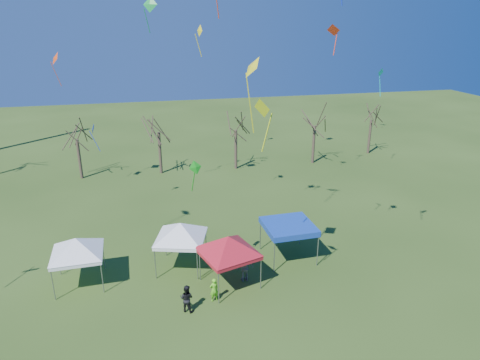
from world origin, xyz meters
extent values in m
plane|color=#2C4716|center=(0.00, 0.00, 0.00)|extent=(140.00, 140.00, 0.00)
cylinder|color=#3D2D21|center=(-10.77, 24.65, 2.14)|extent=(0.32, 0.32, 4.28)
cylinder|color=#3D2D21|center=(-2.37, 24.38, 2.32)|extent=(0.32, 0.32, 4.64)
cylinder|color=#3D2D21|center=(6.03, 24.04, 2.24)|extent=(0.32, 0.32, 4.49)
cylinder|color=#3D2D21|center=(15.36, 24.00, 2.24)|extent=(0.32, 0.32, 4.47)
cylinder|color=#3D2D21|center=(23.72, 26.07, 2.12)|extent=(0.32, 0.32, 4.23)
cylinder|color=gray|center=(-9.96, 2.57, 1.01)|extent=(0.06, 0.06, 2.02)
cylinder|color=gray|center=(-10.05, 5.39, 1.01)|extent=(0.06, 0.06, 2.02)
cylinder|color=gray|center=(-7.14, 2.67, 1.01)|extent=(0.06, 0.06, 2.02)
cylinder|color=gray|center=(-7.23, 5.49, 1.01)|extent=(0.06, 0.06, 2.02)
cube|color=white|center=(-8.60, 4.03, 2.14)|extent=(3.13, 3.13, 0.24)
pyramid|color=white|center=(-8.60, 4.03, 3.26)|extent=(4.27, 4.27, 1.01)
cylinder|color=gray|center=(-3.89, 3.51, 1.04)|extent=(0.06, 0.06, 2.08)
cylinder|color=gray|center=(-3.05, 6.29, 1.04)|extent=(0.06, 0.06, 2.08)
cylinder|color=gray|center=(-1.10, 2.67, 1.04)|extent=(0.06, 0.06, 2.08)
cylinder|color=gray|center=(-0.27, 5.46, 1.04)|extent=(0.06, 0.06, 2.08)
cube|color=white|center=(-2.08, 4.48, 2.20)|extent=(3.88, 3.88, 0.25)
pyramid|color=white|center=(-2.08, 4.48, 3.37)|extent=(4.22, 4.22, 1.04)
cylinder|color=gray|center=(-0.37, -0.03, 1.06)|extent=(0.06, 0.06, 2.12)
cylinder|color=gray|center=(-1.25, 2.80, 1.06)|extent=(0.06, 0.06, 2.12)
cylinder|color=gray|center=(2.46, 0.85, 1.06)|extent=(0.06, 0.06, 2.12)
cylinder|color=gray|center=(1.58, 3.68, 1.06)|extent=(0.06, 0.06, 2.12)
cube|color=#AA101D|center=(0.61, 1.83, 2.24)|extent=(3.97, 3.97, 0.25)
pyramid|color=#AA101D|center=(0.61, 1.83, 3.43)|extent=(4.29, 4.29, 1.06)
cylinder|color=gray|center=(3.86, 2.51, 1.12)|extent=(0.07, 0.07, 2.23)
cylinder|color=gray|center=(3.76, 5.63, 1.12)|extent=(0.07, 0.07, 2.23)
cylinder|color=gray|center=(6.98, 2.61, 1.12)|extent=(0.07, 0.07, 2.23)
cylinder|color=gray|center=(6.88, 5.73, 1.12)|extent=(0.07, 0.07, 2.23)
cube|color=#0E3599|center=(5.37, 4.12, 2.36)|extent=(3.45, 3.45, 0.27)
cube|color=#0E3599|center=(5.37, 4.12, 2.56)|extent=(3.45, 3.45, 0.13)
imported|color=slate|center=(1.72, 1.97, 0.95)|extent=(1.14, 0.53, 1.89)
imported|color=#66D321|center=(-0.59, 0.33, 0.76)|extent=(0.64, 0.51, 1.53)
imported|color=black|center=(-2.29, -0.28, 0.85)|extent=(1.04, 0.97, 1.70)
cone|color=yellow|center=(0.64, 11.96, 15.17)|extent=(0.45, 0.89, 0.88)
cube|color=yellow|center=(0.56, 12.19, 14.13)|extent=(0.51, 0.20, 1.67)
cone|color=#1329D3|center=(-8.74, 21.65, 6.00)|extent=(0.42, 1.18, 1.15)
cube|color=#1329D3|center=(-8.72, 22.06, 4.65)|extent=(0.85, 0.08, 2.14)
cone|color=#189C18|center=(-1.19, 2.22, 7.93)|extent=(0.92, 0.71, 0.79)
cube|color=#189C18|center=(-1.37, 2.14, 7.07)|extent=(0.22, 0.42, 1.30)
cone|color=green|center=(-2.69, 15.38, 17.04)|extent=(1.25, 0.96, 1.22)
cube|color=green|center=(-2.99, 15.55, 15.83)|extent=(0.41, 0.66, 1.83)
cone|color=#C6D516|center=(1.57, -1.94, 12.05)|extent=(0.88, 1.09, 0.98)
cube|color=#C6D516|center=(1.73, -2.22, 10.91)|extent=(0.60, 0.37, 1.78)
cone|color=red|center=(7.03, 2.73, 15.38)|extent=(0.88, 0.89, 0.70)
cube|color=red|center=(7.14, 2.61, 14.59)|extent=(0.29, 0.28, 1.20)
cone|color=#0ED3C5|center=(19.89, 18.79, 10.95)|extent=(0.95, 0.70, 0.90)
cube|color=#0ED3C5|center=(20.05, 18.88, 9.62)|extent=(0.22, 0.37, 2.21)
cone|color=#F2430C|center=(-10.94, 19.81, 12.81)|extent=(1.08, 1.38, 1.12)
cube|color=#F2430C|center=(-11.06, 20.09, 11.43)|extent=(0.62, 0.30, 2.16)
cube|color=red|center=(1.16, 7.19, 16.70)|extent=(0.26, 0.28, 1.44)
cone|color=yellow|center=(1.46, -0.26, 13.75)|extent=(0.90, 1.29, 1.05)
cube|color=yellow|center=(1.44, -0.04, 11.90)|extent=(0.48, 0.09, 3.10)
camera|label=1|loc=(-3.97, -21.11, 15.89)|focal=32.00mm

